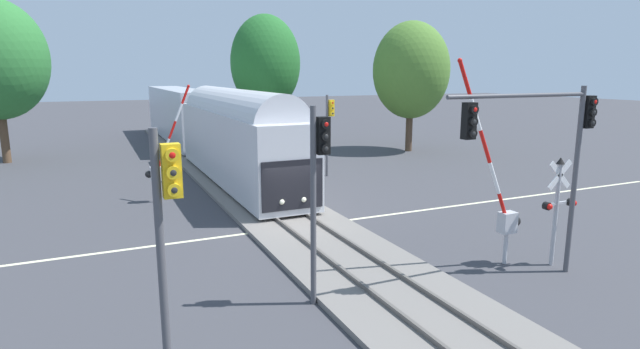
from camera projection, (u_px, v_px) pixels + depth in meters
ground_plane at (298, 227)px, 21.25m from camera, size 220.00×220.00×0.00m
road_centre_stripe at (298, 227)px, 21.25m from camera, size 44.00×0.20×0.01m
railway_track at (298, 225)px, 21.23m from camera, size 4.40×80.00×0.32m
commuter_train at (203, 122)px, 37.63m from camera, size 3.04×39.79×5.16m
crossing_gate_near at (502, 203)px, 16.64m from camera, size 2.95×0.40×6.78m
crossing_signal_mast at (558, 200)px, 16.56m from camera, size 1.36×0.44×3.68m
crossing_gate_far at (159, 164)px, 25.01m from camera, size 2.39×0.40×5.78m
traffic_signal_near_right at (545, 135)px, 14.96m from camera, size 5.57×0.38×5.97m
traffic_signal_far_side at (329, 122)px, 31.11m from camera, size 0.53×0.38×5.04m
traffic_signal_median at (318, 174)px, 13.50m from camera, size 0.53×0.38×5.52m
traffic_signal_near_left at (167, 224)px, 9.34m from camera, size 0.53×0.38×5.39m
maple_right_background at (411, 70)px, 40.68m from camera, size 6.15×6.15×10.43m
elm_centre_background at (265, 63)px, 42.46m from camera, size 5.84×5.84×11.15m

